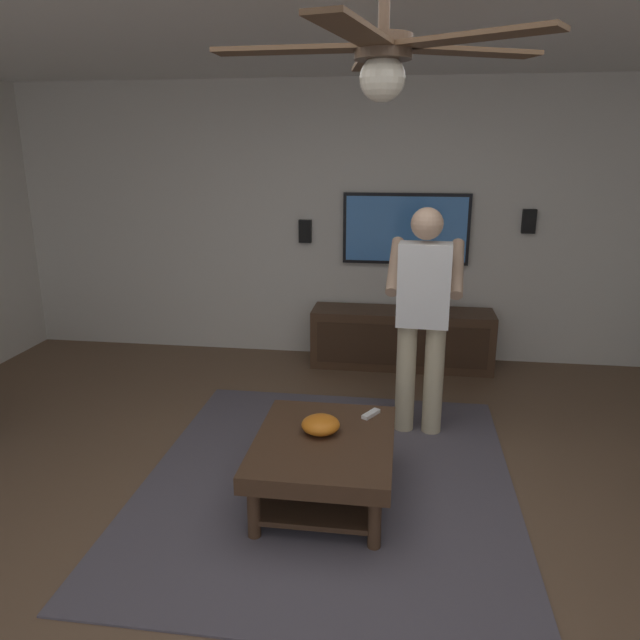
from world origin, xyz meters
The scene contains 13 objects.
ground_plane centered at (0.00, 0.00, 0.00)m, with size 8.46×8.46×0.00m, color brown.
wall_back_tv centered at (3.05, 0.00, 1.32)m, with size 0.10×7.25×2.65m, color silver.
area_rug centered at (0.55, 0.09, 0.01)m, with size 2.63×2.28×0.01m, color #514C56.
coffee_table centered at (0.35, 0.09, 0.30)m, with size 1.00×0.80×0.40m.
media_console centered at (2.72, -0.34, 0.28)m, with size 0.45×1.70×0.55m.
tv centered at (2.96, -0.34, 1.29)m, with size 0.05×1.19×0.67m.
person_standing centered at (1.35, -0.48, 0.93)m, with size 0.56×0.56×1.64m.
bowl centered at (0.42, 0.12, 0.45)m, with size 0.23×0.23×0.10m, color orange.
remote_white centered at (0.69, -0.16, 0.41)m, with size 0.15×0.04×0.02m, color white.
vase_round centered at (2.73, -0.64, 0.66)m, with size 0.22×0.22×0.22m, color red.
wall_speaker_left centered at (2.97, -1.46, 1.37)m, with size 0.06×0.12×0.22m, color black.
wall_speaker_right centered at (2.97, 0.63, 1.24)m, with size 0.06×0.12×0.22m, color black.
ceiling_fan centered at (-0.53, -0.24, 2.32)m, with size 1.20×1.17×0.46m.
Camera 1 is at (-2.75, -0.33, 2.01)m, focal length 33.45 mm.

